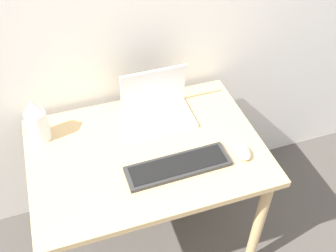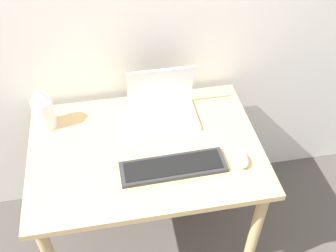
# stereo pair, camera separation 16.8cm
# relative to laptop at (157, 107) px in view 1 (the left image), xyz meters

# --- Properties ---
(desk) EXTENTS (1.02, 0.72, 0.75)m
(desk) POSITION_rel_laptop_xyz_m (-0.11, -0.19, -0.16)
(desk) COLOR tan
(desk) RESTS_ON ground_plane
(laptop) EXTENTS (0.31, 0.23, 0.24)m
(laptop) POSITION_rel_laptop_xyz_m (0.00, 0.00, 0.00)
(laptop) COLOR white
(laptop) RESTS_ON desk
(keyboard) EXTENTS (0.44, 0.14, 0.02)m
(keyboard) POSITION_rel_laptop_xyz_m (-0.01, -0.34, -0.04)
(keyboard) COLOR #2D2D2D
(keyboard) RESTS_ON desk
(mouse) EXTENTS (0.06, 0.10, 0.04)m
(mouse) POSITION_rel_laptop_xyz_m (0.27, -0.36, -0.03)
(mouse) COLOR silver
(mouse) RESTS_ON desk
(vase) EXTENTS (0.09, 0.09, 0.21)m
(vase) POSITION_rel_laptop_xyz_m (-0.54, 0.02, 0.05)
(vase) COLOR white
(vase) RESTS_ON desk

